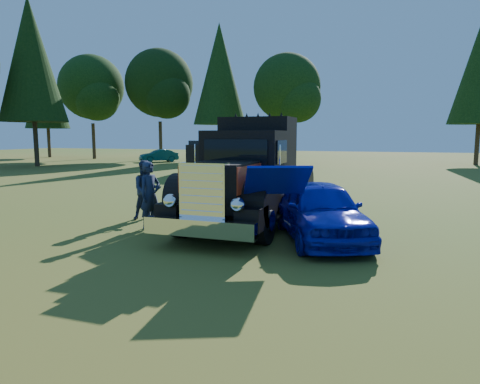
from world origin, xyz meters
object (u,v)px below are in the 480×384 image
spectator_near (150,195)px  spectator_far (147,190)px  hotrod_coupe (320,210)px  diamond_t_truck (248,178)px  distant_teal_car (159,156)px

spectator_near → spectator_far: 1.28m
hotrod_coupe → spectator_far: hotrod_coupe is taller
diamond_t_truck → spectator_near: bearing=-147.9°
diamond_t_truck → spectator_far: diamond_t_truck is taller
spectator_far → distant_teal_car: 28.47m
distant_teal_car → diamond_t_truck: bearing=-12.8°
diamond_t_truck → spectator_far: bearing=-172.7°
spectator_far → spectator_near: bearing=-97.4°
hotrod_coupe → distant_teal_car: bearing=126.8°
hotrod_coupe → spectator_near: 4.50m
distant_teal_car → hotrod_coupe: bearing=-10.9°
diamond_t_truck → hotrod_coupe: (2.20, -1.24, -0.56)m
hotrod_coupe → distant_teal_car: 32.05m
hotrod_coupe → distant_teal_car: hotrod_coupe is taller
diamond_t_truck → distant_teal_car: (-16.99, 24.42, -0.69)m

